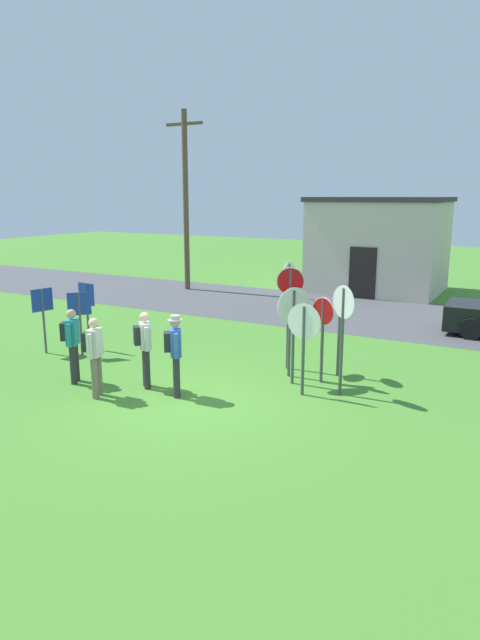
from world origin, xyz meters
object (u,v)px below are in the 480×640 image
stop_sign_center_cluster (290,305)px  stop_sign_nearest (304,333)px  stop_sign_tallest (343,322)px  person_in_dark_shirt (72,340)px  person_in_blue (144,344)px  info_panel_rightmost (80,312)px  stop_sign_leaning_right (340,319)px  stop_sign_rear_right (323,326)px  stop_sign_low_front (293,318)px  person_in_teal (175,350)px  stop_sign_far_back (288,299)px  info_panel_middle (43,309)px  utility_pole (186,198)px  info_panel_leftmost (87,304)px  person_on_left (94,351)px

stop_sign_center_cluster → stop_sign_nearest: bearing=-52.6°
stop_sign_tallest → person_in_dark_shirt: (-5.51, -2.18, -0.61)m
person_in_blue → info_panel_rightmost: 3.25m
stop_sign_leaning_right → stop_sign_rear_right: bearing=-104.8°
stop_sign_low_front → person_in_teal: 2.70m
stop_sign_nearest → stop_sign_far_back: size_ratio=0.76×
person_in_teal → info_panel_middle: bearing=168.9°
person_in_blue → info_panel_rightmost: (-3.03, 1.16, 0.18)m
stop_sign_low_front → person_in_dark_shirt: 4.95m
utility_pole → stop_sign_center_cluster: bearing=-45.1°
stop_sign_center_cluster → info_panel_middle: size_ratio=1.46×
stop_sign_tallest → stop_sign_far_back: bearing=147.4°
stop_sign_leaning_right → info_panel_leftmost: (-6.76, -1.11, -0.10)m
stop_sign_nearest → stop_sign_leaning_right: bearing=81.9°
stop_sign_nearest → person_in_teal: size_ratio=1.14×
person_in_teal → info_panel_middle: (-4.95, 0.97, 0.20)m
stop_sign_nearest → stop_sign_tallest: size_ratio=0.84×
utility_pole → stop_sign_rear_right: size_ratio=3.92×
stop_sign_nearest → info_panel_middle: size_ratio=1.13×
utility_pole → stop_sign_rear_right: bearing=-42.7°
utility_pole → info_panel_leftmost: utility_pole is taller
utility_pole → person_in_dark_shirt: bearing=-67.2°
stop_sign_far_back → stop_sign_tallest: stop_sign_far_back is taller
person_in_dark_shirt → stop_sign_leaning_right: bearing=33.7°
stop_sign_nearest → person_in_dark_shirt: stop_sign_nearest is taller
info_panel_leftmost → person_in_teal: bearing=-23.6°
person_in_teal → info_panel_leftmost: bearing=156.4°
stop_sign_low_front → person_in_blue: size_ratio=1.30×
utility_pole → stop_sign_tallest: 14.44m
stop_sign_tallest → person_in_teal: bearing=-149.4°
stop_sign_nearest → utility_pole: bearing=134.3°
stop_sign_rear_right → info_panel_rightmost: stop_sign_rear_right is taller
stop_sign_nearest → person_in_blue: stop_sign_nearest is taller
person_on_left → person_in_teal: bearing=30.1°
stop_sign_rear_right → stop_sign_low_front: bearing=-144.5°
stop_sign_low_front → person_on_left: size_ratio=1.30×
info_panel_middle → info_panel_rightmost: (1.02, 0.30, -0.04)m
utility_pole → stop_sign_far_back: (8.75, -8.52, -2.30)m
person_in_blue → info_panel_leftmost: (-3.33, 1.73, 0.28)m
info_panel_rightmost → stop_sign_leaning_right: bearing=14.6°
stop_sign_far_back → info_panel_leftmost: bearing=-169.4°
stop_sign_low_front → info_panel_leftmost: (-6.05, -0.08, -0.24)m
person_in_dark_shirt → info_panel_leftmost: (-1.71, 2.25, 0.28)m
stop_sign_rear_right → stop_sign_center_cluster: bearing=177.2°
utility_pole → stop_sign_far_back: bearing=-44.3°
stop_sign_low_front → person_in_dark_shirt: bearing=-151.8°
utility_pole → info_panel_leftmost: 10.46m
utility_pole → info_panel_rightmost: (3.55, -10.13, -2.85)m
utility_pole → stop_sign_nearest: utility_pole is taller
stop_sign_tallest → person_in_teal: size_ratio=1.35×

